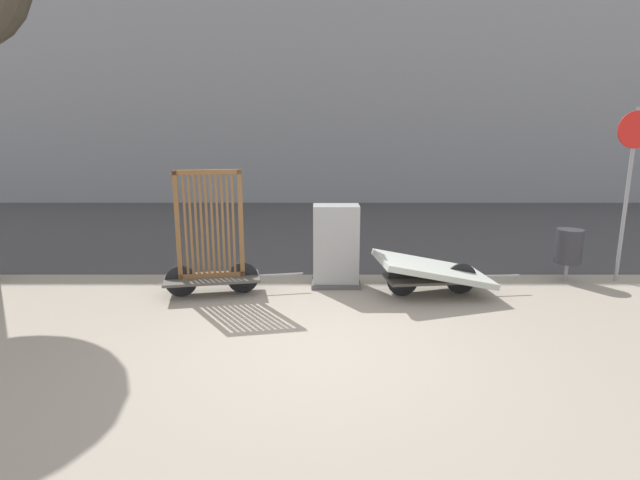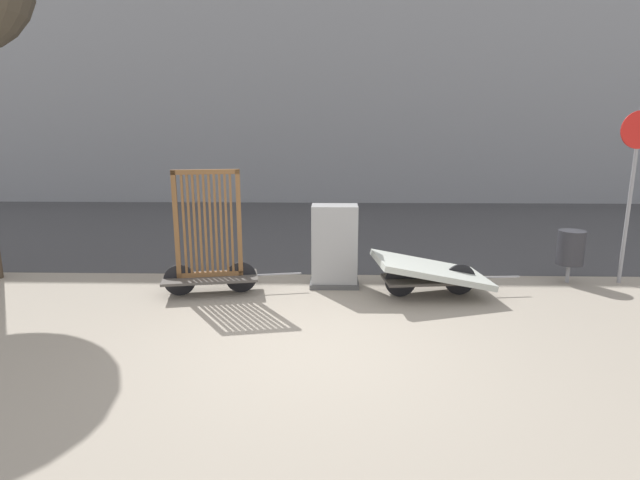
# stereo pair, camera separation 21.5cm
# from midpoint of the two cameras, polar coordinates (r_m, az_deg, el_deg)

# --- Properties ---
(ground_plane) EXTENTS (60.00, 60.00, 0.00)m
(ground_plane) POSITION_cam_midpoint_polar(r_m,az_deg,el_deg) (5.99, 0.59, -12.27)
(ground_plane) COLOR gray
(road_strip) EXTENTS (56.00, 8.81, 0.01)m
(road_strip) POSITION_cam_midpoint_polar(r_m,az_deg,el_deg) (13.12, 1.05, 1.51)
(road_strip) COLOR #424244
(road_strip) RESTS_ON ground_plane
(building_facade) EXTENTS (48.00, 4.00, 12.04)m
(building_facade) POSITION_cam_midpoint_polar(r_m,az_deg,el_deg) (19.60, 1.26, 22.84)
(building_facade) COLOR gray
(building_facade) RESTS_ON ground_plane
(bike_cart_with_bedframe) EXTENTS (2.16, 0.89, 1.93)m
(bike_cart_with_bedframe) POSITION_cam_midpoint_polar(r_m,az_deg,el_deg) (7.81, -11.72, -1.25)
(bike_cart_with_bedframe) COLOR #4C4742
(bike_cart_with_bedframe) RESTS_ON ground_plane
(bike_cart_with_mattress) EXTENTS (2.32, 1.26, 0.64)m
(bike_cart_with_mattress) POSITION_cam_midpoint_polar(r_m,az_deg,el_deg) (7.86, 13.35, -3.56)
(bike_cart_with_mattress) COLOR #4C4742
(bike_cart_with_mattress) RESTS_ON ground_plane
(utility_cabinet) EXTENTS (0.79, 0.50, 1.34)m
(utility_cabinet) POSITION_cam_midpoint_polar(r_m,az_deg,el_deg) (8.07, 2.43, -0.99)
(utility_cabinet) COLOR #4C4C4C
(utility_cabinet) RESTS_ON ground_plane
(trash_bin) EXTENTS (0.43, 0.43, 0.89)m
(trash_bin) POSITION_cam_midpoint_polar(r_m,az_deg,el_deg) (9.28, 27.32, -0.81)
(trash_bin) COLOR gray
(trash_bin) RESTS_ON ground_plane
(sign_post) EXTENTS (0.59, 0.06, 2.85)m
(sign_post) POSITION_cam_midpoint_polar(r_m,az_deg,el_deg) (9.51, 32.79, 6.67)
(sign_post) COLOR gray
(sign_post) RESTS_ON ground_plane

